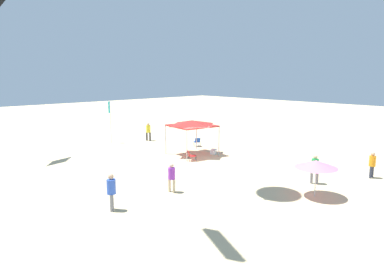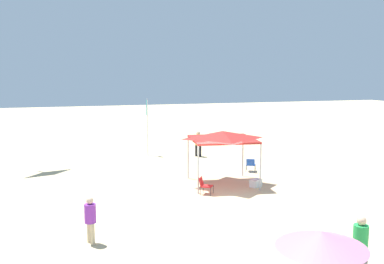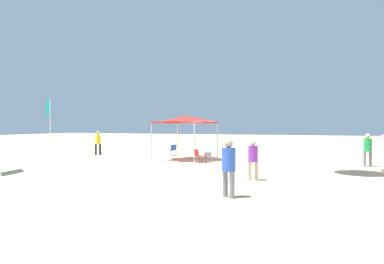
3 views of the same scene
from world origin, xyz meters
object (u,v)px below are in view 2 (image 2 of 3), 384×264
object	(u,v)px
folding_chair_near_cooler	(251,164)
folding_chair_facing_ocean	(205,185)
banner_flag	(147,121)
canopy_tent	(223,136)
beach_umbrella	(321,240)
person_watching_sky	(90,216)
cooler_box	(256,183)
person_far_stroller	(198,142)
person_near_umbrella	(360,241)

from	to	relation	value
folding_chair_near_cooler	folding_chair_facing_ocean	bearing A→B (deg)	70.31
folding_chair_near_cooler	banner_flag	bearing A→B (deg)	-25.70
folding_chair_facing_ocean	banner_flag	size ratio (longest dim) A/B	0.20
canopy_tent	beach_umbrella	size ratio (longest dim) A/B	1.61
canopy_tent	beach_umbrella	world-z (taller)	canopy_tent
person_watching_sky	cooler_box	bearing A→B (deg)	100.95
canopy_tent	folding_chair_near_cooler	size ratio (longest dim) A/B	4.43
folding_chair_facing_ocean	person_far_stroller	distance (m)	9.43
canopy_tent	person_far_stroller	world-z (taller)	canopy_tent
person_watching_sky	folding_chair_facing_ocean	bearing A→B (deg)	109.53
banner_flag	person_near_umbrella	world-z (taller)	banner_flag
folding_chair_facing_ocean	cooler_box	xyz separation A→B (m)	(0.44, -2.96, -0.27)
folding_chair_near_cooler	person_watching_sky	world-z (taller)	person_watching_sky
cooler_box	canopy_tent	bearing A→B (deg)	54.65
canopy_tent	folding_chair_facing_ocean	distance (m)	2.99
folding_chair_near_cooler	person_far_stroller	xyz separation A→B (m)	(5.41, 1.51, 0.58)
folding_chair_near_cooler	canopy_tent	bearing A→B (deg)	68.12
person_far_stroller	person_near_umbrella	world-z (taller)	person_near_umbrella
beach_umbrella	person_near_umbrella	world-z (taller)	beach_umbrella
canopy_tent	person_watching_sky	xyz separation A→B (m)	(-5.98, 7.21, -1.62)
banner_flag	folding_chair_facing_ocean	bearing A→B (deg)	-176.42
cooler_box	person_near_umbrella	distance (m)	9.80
folding_chair_near_cooler	person_near_umbrella	bearing A→B (deg)	107.72
person_far_stroller	person_watching_sky	distance (m)	15.91
canopy_tent	banner_flag	size ratio (longest dim) A/B	0.89
banner_flag	person_watching_sky	xyz separation A→B (m)	(-15.06, 5.05, -1.47)
cooler_box	person_far_stroller	xyz separation A→B (m)	(8.59, 0.29, 0.85)
beach_umbrella	person_far_stroller	distance (m)	19.67
folding_chair_facing_ocean	person_near_umbrella	xyz separation A→B (m)	(-9.22, -1.52, 0.58)
folding_chair_facing_ocean	person_far_stroller	world-z (taller)	person_far_stroller
folding_chair_facing_ocean	cooler_box	bearing A→B (deg)	-46.25
person_watching_sky	person_near_umbrella	world-z (taller)	person_near_umbrella
canopy_tent	folding_chair_facing_ocean	bearing A→B (deg)	134.45
beach_umbrella	person_watching_sky	size ratio (longest dim) A/B	1.36
banner_flag	cooler_box	bearing A→B (deg)	-160.31
canopy_tent	person_far_stroller	bearing A→B (deg)	-8.76
person_watching_sky	person_near_umbrella	bearing A→B (deg)	38.14
banner_flag	person_far_stroller	distance (m)	3.92
banner_flag	person_near_umbrella	bearing A→B (deg)	-173.70
person_near_umbrella	beach_umbrella	bearing A→B (deg)	93.20
canopy_tent	person_far_stroller	distance (m)	7.80
folding_chair_near_cooler	person_near_umbrella	size ratio (longest dim) A/B	0.45
beach_umbrella	cooler_box	world-z (taller)	beach_umbrella
folding_chair_near_cooler	person_far_stroller	size ratio (longest dim) A/B	0.46
beach_umbrella	folding_chair_facing_ocean	xyz separation A→B (m)	(10.35, -0.60, -1.33)
beach_umbrella	folding_chair_near_cooler	distance (m)	14.82
cooler_box	beach_umbrella	bearing A→B (deg)	161.75
beach_umbrella	person_far_stroller	xyz separation A→B (m)	(19.38, -3.26, -0.75)
folding_chair_facing_ocean	cooler_box	size ratio (longest dim) A/B	1.11
folding_chair_facing_ocean	person_watching_sky	bearing A→B (deg)	163.53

